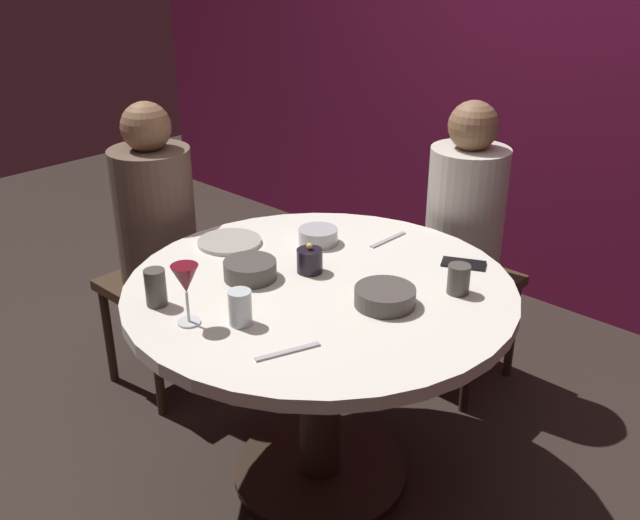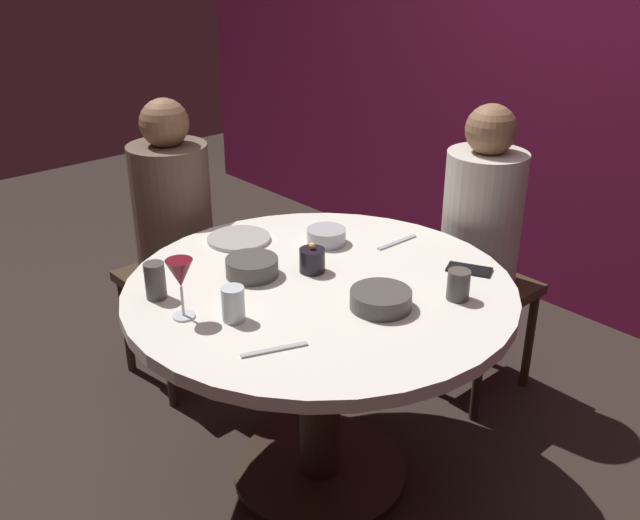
% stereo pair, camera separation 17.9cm
% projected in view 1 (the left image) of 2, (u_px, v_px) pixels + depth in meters
% --- Properties ---
extents(ground_plane, '(8.00, 8.00, 0.00)m').
position_uv_depth(ground_plane, '(320.00, 473.00, 2.51)').
color(ground_plane, '#2D231E').
extents(back_wall, '(6.00, 0.10, 2.60)m').
position_uv_depth(back_wall, '(593.00, 37.00, 3.13)').
color(back_wall, maroon).
rests_on(back_wall, ground).
extents(dining_table, '(1.20, 1.20, 0.75)m').
position_uv_depth(dining_table, '(320.00, 333.00, 2.27)').
color(dining_table, silver).
rests_on(dining_table, ground).
extents(seated_diner_left, '(0.40, 0.40, 1.18)m').
position_uv_depth(seated_diner_left, '(156.00, 220.00, 2.74)').
color(seated_diner_left, '#3F2D1E').
rests_on(seated_diner_left, ground).
extents(seated_diner_back, '(0.40, 0.40, 1.18)m').
position_uv_depth(seated_diner_back, '(465.00, 218.00, 2.75)').
color(seated_diner_back, '#3F2D1E').
rests_on(seated_diner_back, ground).
extents(candle_holder, '(0.08, 0.08, 0.10)m').
position_uv_depth(candle_holder, '(310.00, 260.00, 2.26)').
color(candle_holder, black).
rests_on(candle_holder, dining_table).
extents(wine_glass, '(0.08, 0.08, 0.18)m').
position_uv_depth(wine_glass, '(186.00, 282.00, 1.92)').
color(wine_glass, silver).
rests_on(wine_glass, dining_table).
extents(dinner_plate, '(0.22, 0.22, 0.01)m').
position_uv_depth(dinner_plate, '(230.00, 242.00, 2.47)').
color(dinner_plate, '#B2ADA3').
rests_on(dinner_plate, dining_table).
extents(cell_phone, '(0.16, 0.12, 0.01)m').
position_uv_depth(cell_phone, '(464.00, 264.00, 2.32)').
color(cell_phone, black).
rests_on(cell_phone, dining_table).
extents(bowl_serving_large, '(0.14, 0.14, 0.05)m').
position_uv_depth(bowl_serving_large, '(318.00, 236.00, 2.47)').
color(bowl_serving_large, '#B7B7BC').
rests_on(bowl_serving_large, dining_table).
extents(bowl_salad_center, '(0.17, 0.17, 0.06)m').
position_uv_depth(bowl_salad_center, '(250.00, 270.00, 2.22)').
color(bowl_salad_center, '#4C4742').
rests_on(bowl_salad_center, dining_table).
extents(bowl_small_white, '(0.18, 0.18, 0.05)m').
position_uv_depth(bowl_small_white, '(385.00, 297.00, 2.06)').
color(bowl_small_white, '#4C4742').
rests_on(bowl_small_white, dining_table).
extents(cup_near_candle, '(0.07, 0.07, 0.10)m').
position_uv_depth(cup_near_candle, '(240.00, 308.00, 1.96)').
color(cup_near_candle, silver).
rests_on(cup_near_candle, dining_table).
extents(cup_by_left_diner, '(0.07, 0.07, 0.09)m').
position_uv_depth(cup_by_left_diner, '(459.00, 279.00, 2.12)').
color(cup_by_left_diner, '#4C4742').
rests_on(cup_by_left_diner, dining_table).
extents(cup_by_right_diner, '(0.06, 0.06, 0.11)m').
position_uv_depth(cup_by_right_diner, '(156.00, 288.00, 2.05)').
color(cup_by_right_diner, '#4C4742').
rests_on(cup_by_right_diner, dining_table).
extents(fork_near_plate, '(0.02, 0.18, 0.01)m').
position_uv_depth(fork_near_plate, '(388.00, 240.00, 2.50)').
color(fork_near_plate, '#B7B7BC').
rests_on(fork_near_plate, dining_table).
extents(knife_near_plate, '(0.08, 0.17, 0.01)m').
position_uv_depth(knife_near_plate, '(288.00, 352.00, 1.84)').
color(knife_near_plate, '#B7B7BC').
rests_on(knife_near_plate, dining_table).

